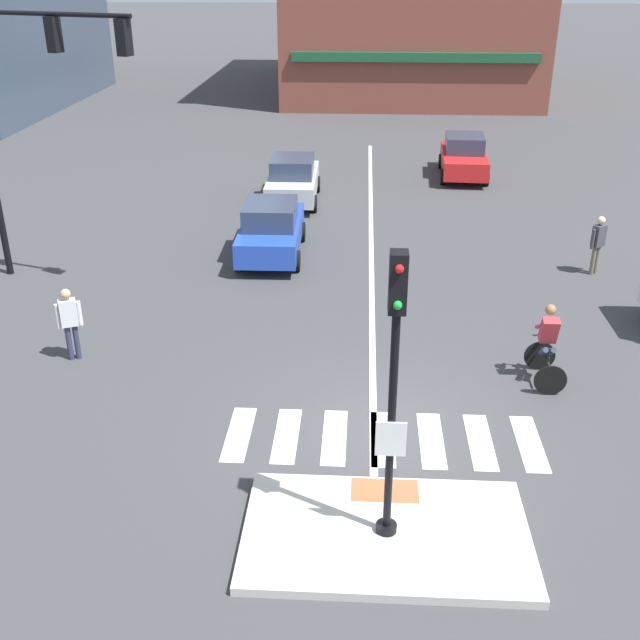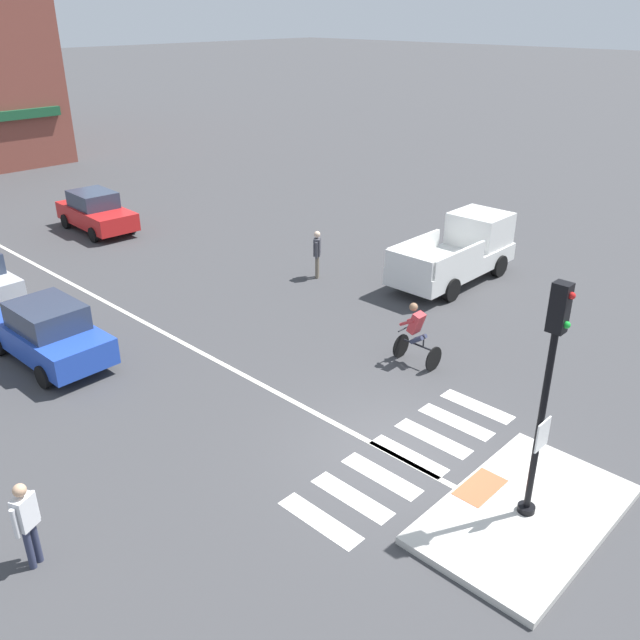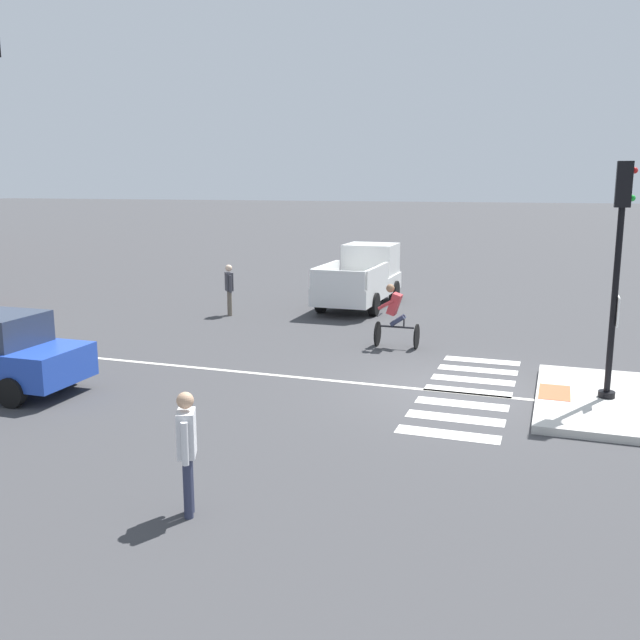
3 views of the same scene
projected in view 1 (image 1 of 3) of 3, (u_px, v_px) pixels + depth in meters
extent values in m
plane|color=#3D3D3F|center=(383.00, 431.00, 14.26)|extent=(300.00, 300.00, 0.00)
cube|color=beige|center=(386.00, 534.00, 11.60)|extent=(4.37, 2.62, 0.15)
cube|color=#DB5B38|center=(385.00, 490.00, 12.43)|extent=(1.10, 0.60, 0.01)
cylinder|color=black|center=(386.00, 527.00, 11.54)|extent=(0.32, 0.32, 0.12)
cylinder|color=black|center=(391.00, 426.00, 10.75)|extent=(0.12, 0.12, 3.55)
cube|color=white|center=(391.00, 439.00, 10.76)|extent=(0.44, 0.03, 0.56)
cube|color=black|center=(398.00, 282.00, 9.81)|extent=(0.24, 0.28, 0.84)
sphere|color=red|center=(399.00, 269.00, 9.56)|extent=(0.12, 0.12, 0.12)
sphere|color=green|center=(398.00, 305.00, 9.77)|extent=(0.12, 0.12, 0.12)
cube|color=silver|center=(239.00, 434.00, 14.17)|extent=(0.44, 1.80, 0.01)
cube|color=silver|center=(287.00, 435.00, 14.13)|extent=(0.44, 1.80, 0.01)
cube|color=silver|center=(334.00, 437.00, 14.08)|extent=(0.44, 1.80, 0.01)
cube|color=silver|center=(383.00, 438.00, 14.04)|extent=(0.44, 1.80, 0.01)
cube|color=silver|center=(431.00, 440.00, 13.99)|extent=(0.44, 1.80, 0.01)
cube|color=silver|center=(480.00, 442.00, 13.95)|extent=(0.44, 1.80, 0.01)
cube|color=silver|center=(529.00, 443.00, 13.90)|extent=(0.44, 1.80, 0.01)
cube|color=silver|center=(371.00, 248.00, 23.28)|extent=(0.14, 28.00, 0.01)
cylinder|color=black|center=(42.00, 14.00, 17.65)|extent=(4.63, 1.58, 0.11)
cube|color=black|center=(54.00, 35.00, 17.77)|extent=(0.34, 0.37, 0.80)
sphere|color=gold|center=(58.00, 34.00, 17.91)|extent=(0.12, 0.12, 0.12)
cube|color=black|center=(124.00, 37.00, 17.14)|extent=(0.34, 0.37, 0.80)
sphere|color=gold|center=(128.00, 37.00, 17.28)|extent=(0.12, 0.12, 0.12)
cube|color=#194C2D|center=(415.00, 57.00, 41.54)|extent=(13.61, 0.30, 0.50)
cube|color=silver|center=(293.00, 184.00, 27.45)|extent=(1.76, 4.12, 0.70)
cube|color=#2D384C|center=(292.00, 166.00, 27.03)|extent=(1.51, 1.92, 0.64)
cylinder|color=black|center=(274.00, 183.00, 28.78)|extent=(0.19, 0.60, 0.60)
cylinder|color=black|center=(318.00, 184.00, 28.72)|extent=(0.19, 0.60, 0.60)
cylinder|color=black|center=(267.00, 203.00, 26.49)|extent=(0.19, 0.60, 0.60)
cylinder|color=black|center=(314.00, 204.00, 26.42)|extent=(0.19, 0.60, 0.60)
cube|color=#2347B7|center=(271.00, 234.00, 22.45)|extent=(1.77, 4.13, 0.70)
cube|color=#2D384C|center=(270.00, 214.00, 22.03)|extent=(1.51, 1.93, 0.64)
cylinder|color=black|center=(249.00, 231.00, 23.78)|extent=(0.19, 0.60, 0.60)
cylinder|color=black|center=(302.00, 232.00, 23.72)|extent=(0.19, 0.60, 0.60)
cylinder|color=black|center=(238.00, 260.00, 21.49)|extent=(0.19, 0.60, 0.60)
cylinder|color=black|center=(297.00, 261.00, 21.43)|extent=(0.19, 0.60, 0.60)
cube|color=red|center=(463.00, 161.00, 30.55)|extent=(1.91, 4.18, 0.70)
cube|color=#2D384C|center=(465.00, 143.00, 30.40)|extent=(1.58, 1.98, 0.64)
cylinder|color=black|center=(486.00, 178.00, 29.48)|extent=(0.21, 0.61, 0.60)
cylinder|color=black|center=(443.00, 177.00, 29.65)|extent=(0.21, 0.61, 0.60)
cylinder|color=black|center=(481.00, 162.00, 31.76)|extent=(0.21, 0.61, 0.60)
cylinder|color=black|center=(441.00, 161.00, 31.93)|extent=(0.21, 0.61, 0.60)
cylinder|color=black|center=(540.00, 356.00, 16.26)|extent=(0.66, 0.04, 0.66)
cylinder|color=black|center=(550.00, 380.00, 15.31)|extent=(0.66, 0.04, 0.66)
cylinder|color=black|center=(546.00, 358.00, 15.69)|extent=(0.05, 0.89, 0.05)
cylinder|color=black|center=(549.00, 355.00, 15.45)|extent=(0.04, 0.04, 0.30)
cylinder|color=black|center=(543.00, 335.00, 15.99)|extent=(0.44, 0.04, 0.04)
cylinder|color=#2D334C|center=(544.00, 351.00, 15.60)|extent=(0.12, 0.40, 0.33)
cylinder|color=#2D334C|center=(551.00, 351.00, 15.59)|extent=(0.12, 0.40, 0.33)
cube|color=#B73338|center=(549.00, 330.00, 15.50)|extent=(0.34, 0.38, 0.60)
sphere|color=#936B4C|center=(551.00, 310.00, 15.43)|extent=(0.22, 0.22, 0.22)
cylinder|color=#B73338|center=(539.00, 326.00, 15.67)|extent=(0.08, 0.46, 0.31)
cylinder|color=#B73338|center=(555.00, 327.00, 15.65)|extent=(0.08, 0.46, 0.31)
cylinder|color=#2D334C|center=(77.00, 341.00, 16.69)|extent=(0.12, 0.12, 0.82)
cylinder|color=#2D334C|center=(69.00, 343.00, 16.64)|extent=(0.12, 0.12, 0.82)
cube|color=silver|center=(68.00, 313.00, 16.36)|extent=(0.42, 0.35, 0.60)
cylinder|color=silver|center=(80.00, 313.00, 16.46)|extent=(0.09, 0.09, 0.56)
cylinder|color=silver|center=(58.00, 316.00, 16.31)|extent=(0.09, 0.09, 0.56)
sphere|color=tan|center=(65.00, 294.00, 16.17)|extent=(0.22, 0.22, 0.22)
cylinder|color=#6B6051|center=(597.00, 259.00, 21.24)|extent=(0.12, 0.12, 0.82)
cylinder|color=#6B6051|center=(593.00, 260.00, 21.15)|extent=(0.12, 0.12, 0.82)
cube|color=#3F3F47|center=(599.00, 236.00, 20.89)|extent=(0.42, 0.39, 0.60)
cylinder|color=#3F3F47|center=(604.00, 236.00, 21.03)|extent=(0.09, 0.09, 0.56)
cylinder|color=#3F3F47|center=(593.00, 239.00, 20.80)|extent=(0.09, 0.09, 0.56)
sphere|color=beige|center=(601.00, 220.00, 20.70)|extent=(0.22, 0.22, 0.22)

